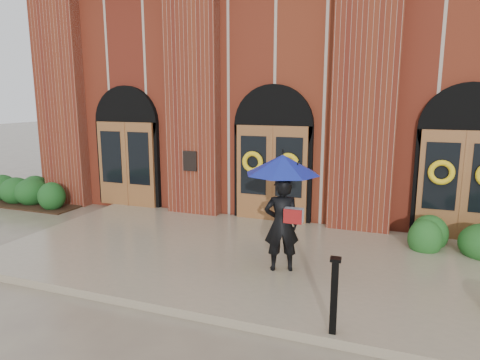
% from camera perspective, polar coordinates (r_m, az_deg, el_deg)
% --- Properties ---
extents(ground, '(90.00, 90.00, 0.00)m').
position_cam_1_polar(ground, '(9.11, -0.86, -10.70)').
color(ground, gray).
rests_on(ground, ground).
extents(landing, '(10.00, 5.30, 0.15)m').
position_cam_1_polar(landing, '(9.22, -0.52, -9.94)').
color(landing, gray).
rests_on(landing, ground).
extents(church_building, '(16.20, 12.53, 7.00)m').
position_cam_1_polar(church_building, '(16.95, 10.25, 11.28)').
color(church_building, maroon).
rests_on(church_building, ground).
extents(man_with_umbrella, '(1.77, 1.77, 2.20)m').
position_cam_1_polar(man_with_umbrella, '(7.86, 5.67, -1.40)').
color(man_with_umbrella, black).
rests_on(man_with_umbrella, landing).
extents(metal_post, '(0.16, 0.16, 1.10)m').
position_cam_1_polar(metal_post, '(6.17, 12.45, -14.64)').
color(metal_post, black).
rests_on(metal_post, landing).
extents(hedge_wall_left, '(3.12, 1.25, 0.80)m').
position_cam_1_polar(hedge_wall_left, '(15.13, -26.04, -1.45)').
color(hedge_wall_left, '#164418').
rests_on(hedge_wall_left, ground).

